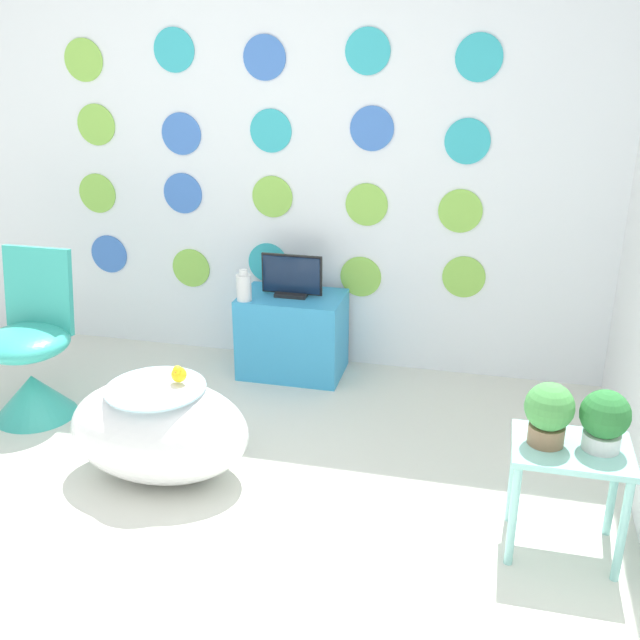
{
  "coord_description": "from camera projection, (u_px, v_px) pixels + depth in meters",
  "views": [
    {
      "loc": [
        1.24,
        -1.85,
        1.85
      ],
      "look_at": [
        0.54,
        1.02,
        0.69
      ],
      "focal_mm": 42.0,
      "sensor_mm": 36.0,
      "label": 1
    }
  ],
  "objects": [
    {
      "name": "tv_cabinet",
      "position": [
        292.0,
        334.0,
        4.23
      ],
      "size": [
        0.57,
        0.38,
        0.47
      ],
      "color": "#389ED6",
      "rests_on": "ground_plane"
    },
    {
      "name": "vase",
      "position": [
        244.0,
        287.0,
        4.05
      ],
      "size": [
        0.08,
        0.08,
        0.17
      ],
      "color": "white",
      "rests_on": "tv_cabinet"
    },
    {
      "name": "wall_back_dotted",
      "position": [
        272.0,
        137.0,
        4.1
      ],
      "size": [
        4.76,
        0.05,
        2.6
      ],
      "color": "white",
      "rests_on": "ground_plane"
    },
    {
      "name": "potted_plant_left",
      "position": [
        549.0,
        412.0,
        2.68
      ],
      "size": [
        0.18,
        0.18,
        0.24
      ],
      "color": "#8C6B4C",
      "rests_on": "side_table"
    },
    {
      "name": "rubber_duck",
      "position": [
        179.0,
        374.0,
        3.18
      ],
      "size": [
        0.07,
        0.07,
        0.08
      ],
      "color": "yellow",
      "rests_on": "bathtub"
    },
    {
      "name": "potted_plant_right",
      "position": [
        605.0,
        419.0,
        2.64
      ],
      "size": [
        0.18,
        0.18,
        0.23
      ],
      "color": "white",
      "rests_on": "side_table"
    },
    {
      "name": "bathtub",
      "position": [
        159.0,
        430.0,
        3.25
      ],
      "size": [
        0.8,
        0.52,
        0.44
      ],
      "color": "white",
      "rests_on": "ground_plane"
    },
    {
      "name": "ground_plane",
      "position": [
        101.0,
        594.0,
        2.63
      ],
      "size": [
        12.0,
        12.0,
        0.0
      ],
      "primitive_type": "plane",
      "color": "silver"
    },
    {
      "name": "tv",
      "position": [
        292.0,
        278.0,
        4.11
      ],
      "size": [
        0.34,
        0.12,
        0.23
      ],
      "color": "black",
      "rests_on": "tv_cabinet"
    },
    {
      "name": "chair",
      "position": [
        31.0,
        366.0,
        3.76
      ],
      "size": [
        0.43,
        0.43,
        0.84
      ],
      "color": "#38B2A3",
      "rests_on": "ground_plane"
    },
    {
      "name": "side_table",
      "position": [
        569.0,
        468.0,
        2.73
      ],
      "size": [
        0.42,
        0.32,
        0.44
      ],
      "color": "#99E0D8",
      "rests_on": "ground_plane"
    }
  ]
}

